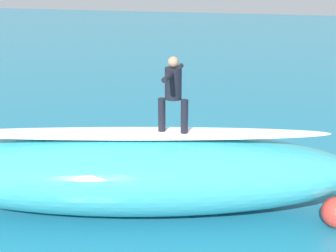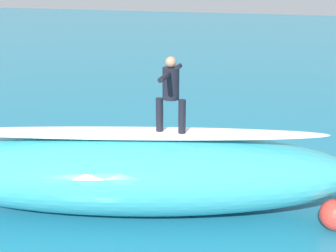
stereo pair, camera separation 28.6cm
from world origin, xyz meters
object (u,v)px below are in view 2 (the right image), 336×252
Objects in this scene: surfboard_riding at (171,134)px; buoy_marker at (335,215)px; surfer_riding at (171,89)px; surfboard_paddling at (166,148)px; surfer_paddling at (170,141)px.

surfboard_riding is 1.81× the size of buoy_marker.
surfer_riding is 0.68× the size of surfboard_paddling.
buoy_marker is at bearing -179.00° from surfer_riding.
surfer_riding reaches higher than buoy_marker.
buoy_marker reaches higher than surfboard_paddling.
surfer_riding is at bearing 89.47° from surfboard_riding.
surfer_riding is at bearing 60.10° from surfer_paddling.
surfboard_paddling is (1.34, -3.40, -2.74)m from surfer_riding.
surfboard_riding is at bearing -90.53° from surfer_riding.
surfboard_riding reaches higher than surfboard_paddling.
surfboard_riding is 4.05m from surfboard_paddling.
buoy_marker is at bearing 97.92° from surfboard_paddling.
surfboard_riding is 1.34× the size of surfer_paddling.
surfer_paddling is at bearing -180.00° from surfboard_paddling.
surfboard_paddling is 0.22m from surfer_paddling.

